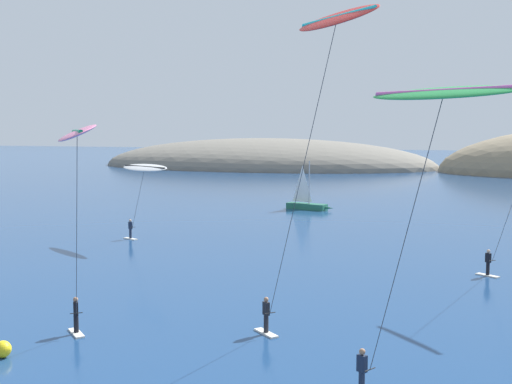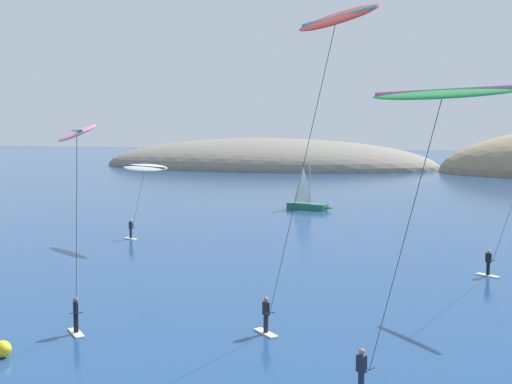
{
  "view_description": "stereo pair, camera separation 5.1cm",
  "coord_description": "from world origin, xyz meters",
  "px_view_note": "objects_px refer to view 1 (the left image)",
  "views": [
    {
      "loc": [
        10.21,
        -10.66,
        9.21
      ],
      "look_at": [
        -1.78,
        21.57,
        5.9
      ],
      "focal_mm": 45.0,
      "sensor_mm": 36.0,
      "label": 1
    },
    {
      "loc": [
        10.25,
        -10.65,
        9.21
      ],
      "look_at": [
        -1.78,
        21.57,
        5.9
      ],
      "focal_mm": 45.0,
      "sensor_mm": 36.0,
      "label": 2
    }
  ],
  "objects_px": {
    "marker_buoy": "(3,349)",
    "sailboat_far": "(309,204)",
    "kitesurfer_green": "(435,123)",
    "kitesurfer_pink": "(77,152)",
    "kitesurfer_red": "(329,51)",
    "kitesurfer_white": "(143,172)"
  },
  "relations": [
    {
      "from": "kitesurfer_green",
      "to": "kitesurfer_pink",
      "type": "xyz_separation_m",
      "value": [
        -13.36,
        0.58,
        -1.07
      ]
    },
    {
      "from": "kitesurfer_pink",
      "to": "marker_buoy",
      "type": "height_order",
      "value": "kitesurfer_pink"
    },
    {
      "from": "kitesurfer_green",
      "to": "marker_buoy",
      "type": "height_order",
      "value": "kitesurfer_green"
    },
    {
      "from": "kitesurfer_red",
      "to": "kitesurfer_green",
      "type": "distance_m",
      "value": 6.1
    },
    {
      "from": "sailboat_far",
      "to": "kitesurfer_white",
      "type": "xyz_separation_m",
      "value": [
        -6.73,
        -26.09,
        5.2
      ]
    },
    {
      "from": "sailboat_far",
      "to": "kitesurfer_green",
      "type": "bearing_deg",
      "value": -70.43
    },
    {
      "from": "kitesurfer_white",
      "to": "kitesurfer_pink",
      "type": "bearing_deg",
      "value": -64.85
    },
    {
      "from": "marker_buoy",
      "to": "sailboat_far",
      "type": "bearing_deg",
      "value": 91.76
    },
    {
      "from": "kitesurfer_green",
      "to": "kitesurfer_pink",
      "type": "height_order",
      "value": "kitesurfer_green"
    },
    {
      "from": "kitesurfer_pink",
      "to": "kitesurfer_green",
      "type": "bearing_deg",
      "value": -2.48
    },
    {
      "from": "kitesurfer_white",
      "to": "kitesurfer_pink",
      "type": "distance_m",
      "value": 27.66
    },
    {
      "from": "kitesurfer_white",
      "to": "kitesurfer_red",
      "type": "height_order",
      "value": "kitesurfer_red"
    },
    {
      "from": "kitesurfer_white",
      "to": "kitesurfer_red",
      "type": "distance_m",
      "value": 31.0
    },
    {
      "from": "kitesurfer_green",
      "to": "kitesurfer_red",
      "type": "bearing_deg",
      "value": 140.01
    },
    {
      "from": "kitesurfer_green",
      "to": "sailboat_far",
      "type": "bearing_deg",
      "value": 109.57
    },
    {
      "from": "kitesurfer_pink",
      "to": "marker_buoy",
      "type": "relative_size",
      "value": 13.59
    },
    {
      "from": "kitesurfer_red",
      "to": "marker_buoy",
      "type": "distance_m",
      "value": 17.62
    },
    {
      "from": "kitesurfer_green",
      "to": "marker_buoy",
      "type": "bearing_deg",
      "value": -179.82
    },
    {
      "from": "kitesurfer_red",
      "to": "kitesurfer_pink",
      "type": "height_order",
      "value": "kitesurfer_red"
    },
    {
      "from": "kitesurfer_green",
      "to": "kitesurfer_pink",
      "type": "distance_m",
      "value": 13.41
    },
    {
      "from": "marker_buoy",
      "to": "kitesurfer_red",
      "type": "bearing_deg",
      "value": 15.78
    },
    {
      "from": "kitesurfer_green",
      "to": "kitesurfer_pink",
      "type": "relative_size",
      "value": 1.12
    }
  ]
}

